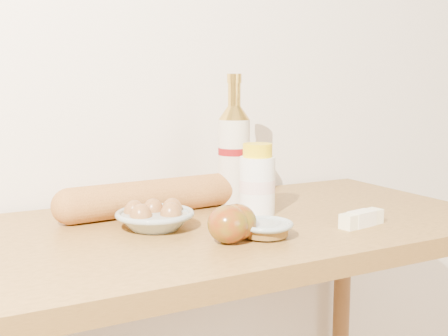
{
  "coord_description": "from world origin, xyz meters",
  "views": [
    {
      "loc": [
        -0.52,
        0.16,
        1.19
      ],
      "look_at": [
        0.0,
        1.15,
        1.02
      ],
      "focal_mm": 45.0,
      "sensor_mm": 36.0,
      "label": 1
    }
  ],
  "objects_px": {
    "egg_bowl": "(155,217)",
    "bourbon_bottle": "(234,152)",
    "baguette": "(155,197)",
    "table": "(217,279)",
    "cream_bottle": "(257,182)"
  },
  "relations": [
    {
      "from": "table",
      "to": "baguette",
      "type": "xyz_separation_m",
      "value": [
        -0.08,
        0.14,
        0.16
      ]
    },
    {
      "from": "cream_bottle",
      "to": "table",
      "type": "bearing_deg",
      "value": -142.68
    },
    {
      "from": "bourbon_bottle",
      "to": "egg_bowl",
      "type": "xyz_separation_m",
      "value": [
        -0.25,
        -0.13,
        -0.1
      ]
    },
    {
      "from": "baguette",
      "to": "table",
      "type": "bearing_deg",
      "value": -63.09
    },
    {
      "from": "cream_bottle",
      "to": "egg_bowl",
      "type": "xyz_separation_m",
      "value": [
        -0.25,
        -0.01,
        -0.05
      ]
    },
    {
      "from": "cream_bottle",
      "to": "bourbon_bottle",
      "type": "bearing_deg",
      "value": 110.01
    },
    {
      "from": "egg_bowl",
      "to": "baguette",
      "type": "xyz_separation_m",
      "value": [
        0.05,
        0.12,
        0.02
      ]
    },
    {
      "from": "table",
      "to": "bourbon_bottle",
      "type": "bearing_deg",
      "value": 50.69
    },
    {
      "from": "bourbon_bottle",
      "to": "cream_bottle",
      "type": "height_order",
      "value": "bourbon_bottle"
    },
    {
      "from": "bourbon_bottle",
      "to": "cream_bottle",
      "type": "bearing_deg",
      "value": -99.43
    },
    {
      "from": "bourbon_bottle",
      "to": "baguette",
      "type": "xyz_separation_m",
      "value": [
        -0.2,
        -0.01,
        -0.09
      ]
    },
    {
      "from": "egg_bowl",
      "to": "bourbon_bottle",
      "type": "bearing_deg",
      "value": 26.97
    },
    {
      "from": "bourbon_bottle",
      "to": "table",
      "type": "bearing_deg",
      "value": -136.83
    },
    {
      "from": "table",
      "to": "bourbon_bottle",
      "type": "relative_size",
      "value": 3.87
    },
    {
      "from": "bourbon_bottle",
      "to": "cream_bottle",
      "type": "xyz_separation_m",
      "value": [
        -0.0,
        -0.11,
        -0.05
      ]
    }
  ]
}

